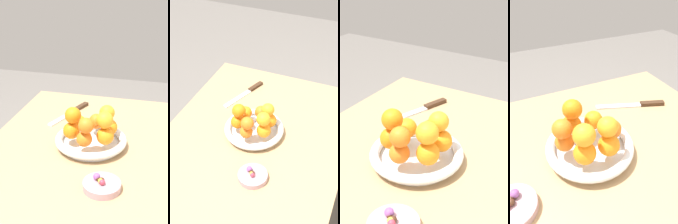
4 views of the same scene
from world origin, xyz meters
The scene contains 17 objects.
dining_table centered at (0.00, 0.00, 0.65)m, with size 1.10×0.76×0.74m.
fruit_bowl centered at (-0.08, -0.01, 0.76)m, with size 0.25×0.25×0.04m.
candy_dish centered at (0.15, 0.08, 0.75)m, with size 0.11×0.11×0.02m, color #B28C99.
orange_0 centered at (-0.10, 0.05, 0.81)m, with size 0.06×0.06×0.06m, color orange.
orange_1 centered at (-0.14, -0.01, 0.81)m, with size 0.06×0.06×0.06m, color orange.
orange_2 centered at (-0.11, -0.07, 0.81)m, with size 0.06×0.06×0.06m, color orange.
orange_3 centered at (-0.05, -0.07, 0.81)m, with size 0.06×0.06×0.06m, color orange.
orange_4 centered at (-0.01, -0.02, 0.81)m, with size 0.05×0.05×0.05m, color orange.
orange_5 centered at (-0.04, 0.05, 0.81)m, with size 0.06×0.06×0.06m, color orange.
orange_6 centered at (0.00, -0.01, 0.86)m, with size 0.05×0.05×0.05m, color orange.
orange_7 centered at (-0.10, 0.04, 0.86)m, with size 0.05×0.05×0.05m, color orange.
orange_8 centered at (-0.05, -0.07, 0.87)m, with size 0.06×0.06×0.06m, color orange.
orange_9 centered at (-0.04, 0.04, 0.87)m, with size 0.06×0.06×0.06m, color orange.
candy_ball_1 centered at (0.14, 0.06, 0.77)m, with size 0.02×0.02×0.02m, color #8C4C99.
candy_ball_2 centered at (0.15, 0.06, 0.77)m, with size 0.01×0.01×0.01m, color #472819.
candy_ball_4 centered at (0.15, 0.08, 0.77)m, with size 0.02×0.02×0.02m, color #472819.
knife centered at (-0.33, -0.15, 0.75)m, with size 0.25×0.11×0.01m.
Camera 4 is at (0.10, 0.40, 1.21)m, focal length 35.00 mm.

